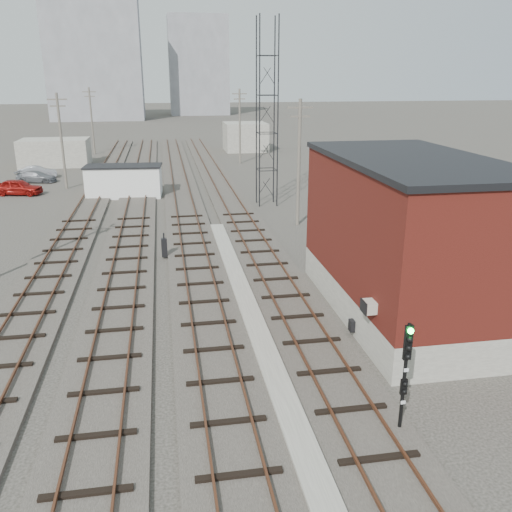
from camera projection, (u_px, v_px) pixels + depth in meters
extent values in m
plane|color=#282621|center=(188.00, 162.00, 69.00)|extent=(320.00, 320.00, 0.00)
cube|color=#332D28|center=(226.00, 195.00, 49.74)|extent=(3.20, 90.00, 0.20)
cube|color=#4C2816|center=(218.00, 193.00, 49.55)|extent=(0.07, 90.00, 0.12)
cube|color=#4C2816|center=(234.00, 192.00, 49.78)|extent=(0.07, 90.00, 0.12)
cube|color=#332D28|center=(183.00, 196.00, 49.10)|extent=(3.20, 90.00, 0.20)
cube|color=#4C2816|center=(174.00, 194.00, 48.91)|extent=(0.07, 90.00, 0.12)
cube|color=#4C2816|center=(190.00, 193.00, 49.14)|extent=(0.07, 90.00, 0.12)
cube|color=#332D28|center=(138.00, 198.00, 48.46)|extent=(3.20, 90.00, 0.20)
cube|color=#4C2816|center=(129.00, 196.00, 48.27)|extent=(0.07, 90.00, 0.12)
cube|color=#4C2816|center=(146.00, 195.00, 48.50)|extent=(0.07, 90.00, 0.12)
cube|color=#332D28|center=(91.00, 200.00, 47.82)|extent=(3.20, 90.00, 0.20)
cube|color=#4C2816|center=(83.00, 197.00, 47.63)|extent=(0.07, 90.00, 0.12)
cube|color=#4C2816|center=(100.00, 197.00, 47.86)|extent=(0.07, 90.00, 0.12)
cube|color=gray|center=(246.00, 303.00, 26.04)|extent=(0.90, 28.00, 0.26)
cube|color=gray|center=(402.00, 297.00, 25.10)|extent=(6.00, 12.00, 1.50)
cube|color=maroon|center=(408.00, 224.00, 23.99)|extent=(6.00, 12.00, 5.50)
cube|color=black|center=(414.00, 160.00, 23.08)|extent=(6.20, 12.20, 0.25)
cube|color=beige|center=(369.00, 307.00, 20.36)|extent=(0.45, 0.62, 0.45)
cube|color=black|center=(352.00, 326.00, 22.81)|extent=(0.20, 0.35, 0.50)
cylinder|color=black|center=(260.00, 115.00, 43.32)|extent=(0.10, 0.10, 15.00)
cylinder|color=black|center=(278.00, 115.00, 43.56)|extent=(0.10, 0.10, 15.00)
cylinder|color=black|center=(256.00, 114.00, 44.72)|extent=(0.10, 0.10, 15.00)
cylinder|color=black|center=(274.00, 114.00, 44.96)|extent=(0.10, 0.10, 15.00)
cylinder|color=#595147|center=(62.00, 142.00, 51.55)|extent=(0.24, 0.24, 9.00)
cube|color=#595147|center=(57.00, 99.00, 50.32)|extent=(1.80, 0.12, 0.12)
cube|color=#595147|center=(58.00, 106.00, 50.51)|extent=(1.40, 0.12, 0.12)
cylinder|color=#595147|center=(92.00, 121.00, 74.92)|extent=(0.24, 0.24, 9.00)
cube|color=#595147|center=(89.00, 92.00, 73.69)|extent=(1.80, 0.12, 0.12)
cube|color=#595147|center=(90.00, 96.00, 73.88)|extent=(1.40, 0.12, 0.12)
cylinder|color=#595147|center=(299.00, 164.00, 38.70)|extent=(0.24, 0.24, 9.00)
cube|color=#595147|center=(300.00, 108.00, 37.47)|extent=(1.80, 0.12, 0.12)
cube|color=#595147|center=(300.00, 116.00, 37.66)|extent=(1.40, 0.12, 0.12)
cylinder|color=#595147|center=(240.00, 127.00, 66.75)|extent=(0.24, 0.24, 9.00)
cube|color=#595147|center=(239.00, 94.00, 65.51)|extent=(1.80, 0.12, 0.12)
cube|color=#595147|center=(240.00, 99.00, 65.70)|extent=(1.40, 0.12, 0.12)
cube|color=gray|center=(95.00, 56.00, 131.48)|extent=(22.00, 14.00, 30.00)
cube|color=gray|center=(198.00, 66.00, 150.30)|extent=(16.00, 12.00, 26.00)
cube|color=gray|center=(55.00, 152.00, 65.93)|extent=(8.00, 5.00, 3.20)
cube|color=gray|center=(245.00, 137.00, 79.16)|extent=(6.00, 6.00, 4.00)
cube|color=gray|center=(399.00, 430.00, 16.79)|extent=(0.40, 0.40, 0.10)
cylinder|color=black|center=(404.00, 380.00, 16.22)|extent=(0.11, 0.11, 3.71)
cube|color=black|center=(408.00, 343.00, 15.80)|extent=(0.24, 0.10, 1.11)
sphere|color=#0CE533|center=(411.00, 331.00, 15.59)|extent=(0.19, 0.19, 0.19)
sphere|color=black|center=(410.00, 340.00, 15.67)|extent=(0.19, 0.19, 0.19)
sphere|color=black|center=(409.00, 348.00, 15.76)|extent=(0.19, 0.19, 0.19)
sphere|color=black|center=(408.00, 357.00, 15.85)|extent=(0.19, 0.19, 0.19)
cube|color=black|center=(404.00, 387.00, 16.27)|extent=(0.20, 0.09, 0.51)
cube|color=white|center=(406.00, 370.00, 16.02)|extent=(0.15, 0.02, 0.11)
cube|color=white|center=(403.00, 402.00, 16.38)|extent=(0.15, 0.02, 0.11)
cube|color=black|center=(164.00, 248.00, 32.56)|extent=(0.35, 0.35, 1.13)
cylinder|color=black|center=(164.00, 236.00, 32.33)|extent=(0.09, 0.09, 0.34)
cube|color=white|center=(124.00, 182.00, 49.00)|extent=(6.76, 3.21, 2.74)
cube|color=black|center=(123.00, 166.00, 48.55)|extent=(6.99, 3.45, 0.13)
imported|color=maroon|center=(18.00, 187.00, 49.89)|extent=(4.60, 2.64, 1.47)
imported|color=#9FA1A7|center=(37.00, 172.00, 58.19)|extent=(4.07, 1.82, 1.30)
imported|color=slate|center=(36.00, 177.00, 55.86)|extent=(4.30, 2.48, 1.17)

